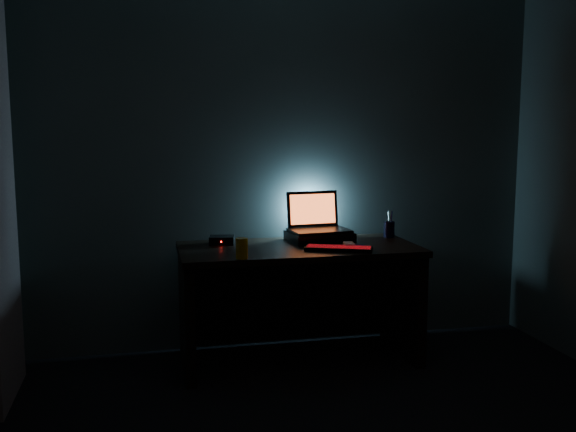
% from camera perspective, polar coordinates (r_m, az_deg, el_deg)
% --- Properties ---
extents(room, '(3.50, 4.00, 2.50)m').
position_cam_1_polar(room, '(2.45, 10.00, 2.01)').
color(room, black).
rests_on(room, ground).
extents(desk, '(1.50, 0.70, 0.75)m').
position_cam_1_polar(desk, '(4.15, 0.80, -6.06)').
color(desk, black).
rests_on(desk, ground).
extents(riser, '(0.43, 0.34, 0.06)m').
position_cam_1_polar(riser, '(4.23, 2.81, -1.82)').
color(riser, black).
rests_on(riser, desk).
extents(laptop, '(0.41, 0.32, 0.26)m').
position_cam_1_polar(laptop, '(4.27, 2.56, -0.52)').
color(laptop, black).
rests_on(laptop, riser).
extents(keyboard, '(0.42, 0.28, 0.03)m').
position_cam_1_polar(keyboard, '(3.92, 4.53, -2.89)').
color(keyboard, black).
rests_on(keyboard, desk).
extents(mousepad, '(0.24, 0.23, 0.00)m').
position_cam_1_polar(mousepad, '(4.00, 5.44, -2.84)').
color(mousepad, '#0B114D').
rests_on(mousepad, desk).
extents(mouse, '(0.07, 0.11, 0.03)m').
position_cam_1_polar(mouse, '(4.00, 5.44, -2.60)').
color(mouse, '#98999E').
rests_on(mouse, mousepad).
extents(pen_cup, '(0.09, 0.09, 0.11)m').
position_cam_1_polar(pen_cup, '(4.42, 8.98, -1.18)').
color(pen_cup, black).
rests_on(pen_cup, desk).
extents(juice_glass, '(0.07, 0.07, 0.12)m').
position_cam_1_polar(juice_glass, '(3.67, -4.12, -2.88)').
color(juice_glass, '#D3980B').
rests_on(juice_glass, desk).
extents(router, '(0.18, 0.15, 0.05)m').
position_cam_1_polar(router, '(4.14, -5.91, -2.14)').
color(router, black).
rests_on(router, desk).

